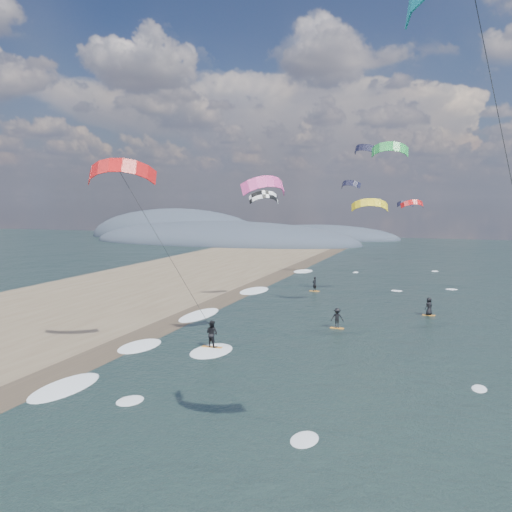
% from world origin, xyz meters
% --- Properties ---
extents(ground, '(260.00, 260.00, 0.00)m').
position_xyz_m(ground, '(0.00, 0.00, 0.00)').
color(ground, black).
rests_on(ground, ground).
extents(wet_sand_strip, '(3.00, 240.00, 0.00)m').
position_xyz_m(wet_sand_strip, '(-12.00, 10.00, 0.00)').
color(wet_sand_strip, '#382D23').
rests_on(wet_sand_strip, ground).
extents(coastal_hills, '(80.00, 41.00, 15.00)m').
position_xyz_m(coastal_hills, '(-44.84, 107.86, 0.00)').
color(coastal_hills, '#3D4756').
rests_on(coastal_hills, ground).
extents(kitesurfer_near_a, '(7.64, 8.53, 17.37)m').
position_xyz_m(kitesurfer_near_a, '(10.94, -1.51, 12.99)').
color(kitesurfer_near_a, orange).
rests_on(kitesurfer_near_a, ground).
extents(kitesurfer_near_b, '(7.32, 8.77, 13.40)m').
position_xyz_m(kitesurfer_near_b, '(-8.15, 11.93, 8.81)').
color(kitesurfer_near_b, orange).
rests_on(kitesurfer_near_b, ground).
extents(far_kitesurfers, '(13.69, 17.75, 1.65)m').
position_xyz_m(far_kitesurfers, '(2.31, 30.38, 0.82)').
color(far_kitesurfers, orange).
rests_on(far_kitesurfers, ground).
extents(bg_kite_field, '(14.74, 74.71, 8.22)m').
position_xyz_m(bg_kite_field, '(0.05, 49.55, 11.62)').
color(bg_kite_field, '#D83F8C').
rests_on(bg_kite_field, ground).
extents(shoreline_surf, '(2.40, 79.40, 0.11)m').
position_xyz_m(shoreline_surf, '(-10.80, 14.75, 0.00)').
color(shoreline_surf, white).
rests_on(shoreline_surf, ground).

